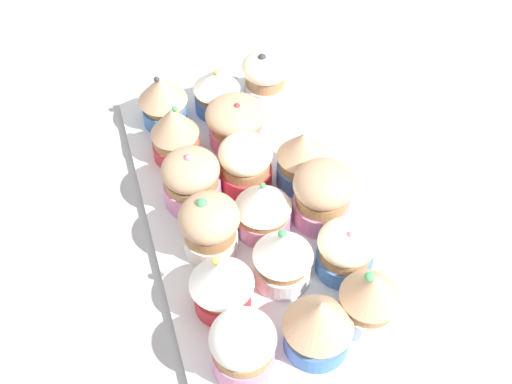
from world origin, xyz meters
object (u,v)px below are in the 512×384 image
cupcake_6 (218,89)px  cupcake_7 (236,123)px  cupcake_9 (262,207)px  cupcake_12 (265,77)px  cupcake_1 (175,133)px  cupcake_16 (370,298)px  cupcake_3 (210,226)px  cupcake_8 (245,163)px  cupcake_11 (318,324)px  cupcake_4 (222,283)px  cupcake_0 (163,99)px  cupcake_10 (283,257)px  cupcake_5 (243,346)px  cupcake_15 (346,250)px  cupcake_13 (302,158)px  cupcake_2 (191,179)px  baking_tray (256,213)px  cupcake_14 (323,194)px

cupcake_6 → cupcake_7: (6.17, 0.44, 0.08)cm
cupcake_6 → cupcake_9: size_ratio=0.90×
cupcake_6 → cupcake_12: bearing=94.5°
cupcake_1 → cupcake_16: bearing=25.8°
cupcake_3 → cupcake_9: cupcake_3 is taller
cupcake_8 → cupcake_9: bearing=-0.6°
cupcake_11 → cupcake_9: bearing=-176.6°
cupcake_4 → cupcake_11: size_ratio=0.99×
cupcake_11 → cupcake_12: size_ratio=1.12×
cupcake_0 → cupcake_6: size_ratio=1.12×
cupcake_9 → cupcake_10: 6.59cm
cupcake_7 → cupcake_9: (12.97, -0.74, 0.26)cm
cupcake_11 → cupcake_5: bearing=-88.8°
cupcake_4 → cupcake_6: size_ratio=1.15×
cupcake_7 → cupcake_15: bearing=15.7°
cupcake_3 → cupcake_13: same height
cupcake_3 → cupcake_9: 5.84cm
cupcake_1 → cupcake_3: size_ratio=1.02×
cupcake_2 → cupcake_3: (6.81, 0.32, 0.33)cm
cupcake_0 → cupcake_4: 26.71cm
cupcake_0 → cupcake_3: size_ratio=0.96×
cupcake_9 → cupcake_7: bearing=176.7°
cupcake_2 → cupcake_9: same height
cupcake_13 → cupcake_9: bearing=-50.0°
cupcake_0 → cupcake_13: 18.63cm
cupcake_3 → cupcake_8: bearing=141.8°
baking_tray → cupcake_8: cupcake_8 is taller
cupcake_0 → cupcake_12: cupcake_0 is taller
cupcake_10 → cupcake_16: 9.20cm
cupcake_0 → cupcake_14: cupcake_14 is taller
cupcake_14 → cupcake_1: bearing=-136.1°
cupcake_2 → cupcake_6: cupcake_2 is taller
cupcake_5 → cupcake_8: (-21.13, 6.26, -0.33)cm
cupcake_7 → cupcake_8: bearing=-5.9°
cupcake_3 → cupcake_16: (12.42, 12.08, 0.16)cm
baking_tray → cupcake_12: (-17.09, 6.28, 3.88)cm
cupcake_2 → cupcake_7: bearing=136.0°
cupcake_16 → cupcake_13: bearing=-179.2°
cupcake_5 → cupcake_13: 23.18cm
cupcake_13 → cupcake_4: bearing=-43.8°
cupcake_8 → cupcake_12: (-13.10, 6.30, -0.09)cm
cupcake_13 → cupcake_7: bearing=-146.1°
cupcake_0 → cupcake_4: size_ratio=0.98×
cupcake_0 → cupcake_8: 13.98cm
cupcake_7 → cupcake_8: (6.46, -0.67, 0.15)cm
cupcake_8 → cupcake_4: bearing=-24.1°
cupcake_3 → cupcake_10: bearing=45.8°
cupcake_5 → cupcake_10: bearing=142.1°
cupcake_3 → cupcake_8: (-7.42, 5.84, -0.32)cm
cupcake_2 → cupcake_14: 14.00cm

